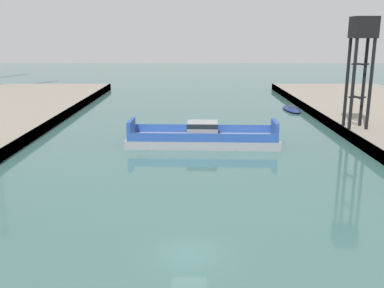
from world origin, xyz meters
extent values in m
plane|color=#3D6660|center=(0.00, 0.00, 0.00)|extent=(400.00, 400.00, 0.00)
cube|color=#939399|center=(1.59, 29.27, 0.55)|extent=(20.03, 6.43, 1.10)
cube|color=#284CA3|center=(1.69, 32.05, 1.65)|extent=(19.03, 0.83, 1.10)
cube|color=#284CA3|center=(1.48, 26.49, 1.65)|extent=(19.03, 0.83, 1.10)
cube|color=#939399|center=(1.59, 29.27, 2.12)|extent=(4.08, 3.27, 2.05)
cube|color=black|center=(1.59, 29.27, 2.80)|extent=(4.12, 3.32, 0.60)
cube|color=#284CA3|center=(11.00, 28.91, 2.20)|extent=(0.65, 4.00, 2.20)
cube|color=#284CA3|center=(-7.82, 29.62, 2.20)|extent=(0.65, 4.00, 2.20)
ellipsoid|color=navy|center=(19.30, 56.02, 0.29)|extent=(3.10, 8.43, 0.58)
cube|color=#4C4C51|center=(19.30, 56.02, 0.83)|extent=(0.90, 0.46, 0.50)
cylinder|color=black|center=(21.96, 34.76, 7.60)|extent=(0.44, 0.44, 12.25)
cylinder|color=black|center=(24.33, 34.76, 7.60)|extent=(0.44, 0.44, 12.25)
cylinder|color=black|center=(21.96, 32.40, 7.60)|extent=(0.44, 0.44, 12.25)
cylinder|color=black|center=(24.33, 32.40, 7.60)|extent=(0.44, 0.44, 12.25)
cube|color=black|center=(23.14, 33.58, 5.76)|extent=(2.37, 0.20, 0.20)
cube|color=black|center=(23.14, 33.58, 5.76)|extent=(0.20, 2.37, 0.20)
cube|color=black|center=(23.14, 33.58, 10.30)|extent=(2.37, 0.20, 0.20)
cube|color=black|center=(23.14, 33.58, 10.30)|extent=(0.20, 2.37, 0.20)
cube|color=black|center=(23.14, 33.58, 15.14)|extent=(3.07, 3.07, 2.83)
camera|label=1|loc=(0.20, -26.15, 14.16)|focal=40.49mm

